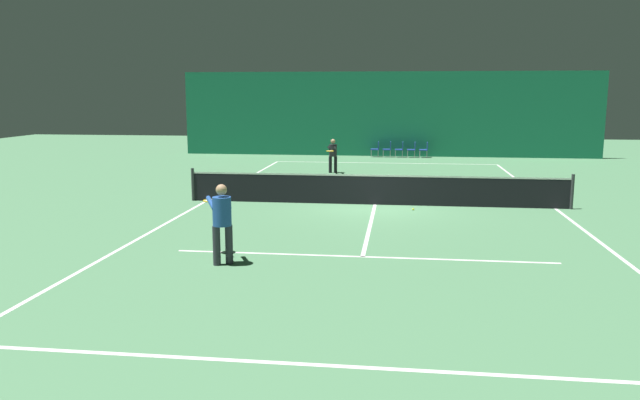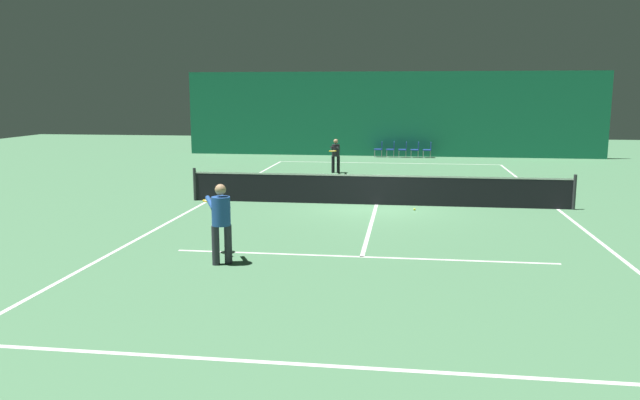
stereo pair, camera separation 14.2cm
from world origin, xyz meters
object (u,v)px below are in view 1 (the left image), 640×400
object	(u,v)px
courtside_chair_4	(425,149)
courtside_chair_1	(388,148)
player_far	(333,153)
courtside_chair_3	(413,148)
tennis_net	(375,189)
player_near	(222,218)
courtside_chair_2	(400,148)
tennis_ball	(413,209)
courtside_chair_0	(376,148)

from	to	relation	value
courtside_chair_4	courtside_chair_1	bearing A→B (deg)	-90.00
player_far	courtside_chair_3	xyz separation A→B (m)	(3.60, 7.24, -0.39)
courtside_chair_1	tennis_net	bearing A→B (deg)	-0.37
player_near	courtside_chair_3	world-z (taller)	player_near
courtside_chair_2	courtside_chair_4	xyz separation A→B (m)	(1.32, 0.00, 0.00)
player_near	courtside_chair_3	bearing A→B (deg)	-41.23
courtside_chair_1	courtside_chair_2	distance (m)	0.66
courtside_chair_1	tennis_ball	bearing A→B (deg)	3.95
courtside_chair_2	player_near	bearing A→B (deg)	-9.19
player_far	courtside_chair_0	size ratio (longest dim) A/B	1.78
courtside_chair_0	courtside_chair_3	size ratio (longest dim) A/B	1.00
tennis_net	courtside_chair_1	bearing A→B (deg)	89.63
tennis_net	courtside_chair_1	size ratio (longest dim) A/B	14.29
courtside_chair_2	courtside_chair_3	xyz separation A→B (m)	(0.66, 0.00, 0.00)
courtside_chair_0	player_far	bearing A→B (deg)	-12.58
player_far	courtside_chair_2	size ratio (longest dim) A/B	1.78
courtside_chair_0	courtside_chair_2	world-z (taller)	same
courtside_chair_0	courtside_chair_3	distance (m)	1.98
player_far	courtside_chair_0	world-z (taller)	player_far
courtside_chair_4	player_near	bearing A→B (deg)	-12.48
courtside_chair_3	courtside_chair_2	bearing A→B (deg)	-90.00
tennis_net	player_near	distance (m)	7.87
player_far	tennis_ball	xyz separation A→B (m)	(3.36, -8.47, -0.84)
player_far	courtside_chair_4	world-z (taller)	player_far
courtside_chair_2	courtside_chair_4	size ratio (longest dim) A/B	1.00
courtside_chair_3	tennis_ball	size ratio (longest dim) A/B	12.73
tennis_net	courtside_chair_1	distance (m)	14.90
tennis_net	courtside_chair_2	xyz separation A→B (m)	(0.76, 14.90, -0.03)
courtside_chair_0	courtside_chair_2	bearing A→B (deg)	90.00
courtside_chair_0	courtside_chair_4	size ratio (longest dim) A/B	1.00
courtside_chair_1	courtside_chair_2	size ratio (longest dim) A/B	1.00
courtside_chair_2	tennis_ball	distance (m)	15.72
courtside_chair_3	tennis_ball	distance (m)	15.72
tennis_net	courtside_chair_4	size ratio (longest dim) A/B	14.29
courtside_chair_0	courtside_chair_4	distance (m)	2.65
player_near	courtside_chair_3	size ratio (longest dim) A/B	1.99
courtside_chair_4	tennis_ball	world-z (taller)	courtside_chair_4
courtside_chair_2	tennis_ball	world-z (taller)	courtside_chair_2
courtside_chair_2	courtside_chair_3	world-z (taller)	same
courtside_chair_2	tennis_ball	size ratio (longest dim) A/B	12.73
tennis_net	player_near	xyz separation A→B (m)	(-2.84, -7.33, 0.46)
tennis_net	player_near	world-z (taller)	player_near
player_far	courtside_chair_3	bearing A→B (deg)	155.23
tennis_net	courtside_chair_1	world-z (taller)	tennis_net
tennis_net	tennis_ball	xyz separation A→B (m)	(1.18, -0.81, -0.48)
player_near	courtside_chair_2	distance (m)	22.52
courtside_chair_4	courtside_chair_0	bearing A→B (deg)	-90.00
courtside_chair_1	courtside_chair_2	world-z (taller)	same
player_far	courtside_chair_3	distance (m)	8.09
tennis_net	courtside_chair_3	bearing A→B (deg)	84.56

